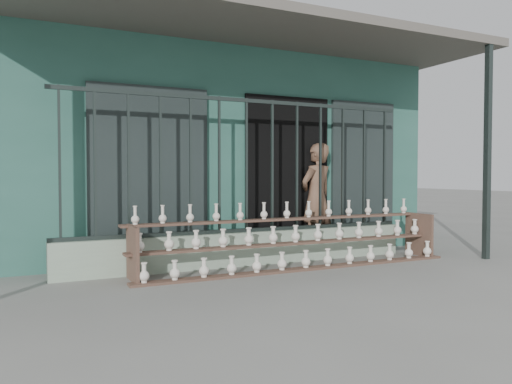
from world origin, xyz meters
name	(u,v)px	position (x,y,z in m)	size (l,w,h in m)	color
ground	(294,284)	(0.00, 0.00, 0.00)	(60.00, 60.00, 0.00)	slate
workshop_building	(182,154)	(0.00, 4.23, 1.62)	(7.40, 6.60, 3.21)	#2C5E51
parapet_wall	(246,248)	(0.00, 1.30, 0.23)	(5.00, 0.20, 0.45)	#98B097
security_fence	(246,165)	(0.00, 1.30, 1.35)	(5.00, 0.04, 1.80)	#283330
shelf_rack	(296,240)	(0.54, 0.88, 0.36)	(4.50, 0.68, 0.85)	brown
elderly_woman	(316,199)	(1.37, 1.70, 0.85)	(0.62, 0.41, 1.71)	brown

